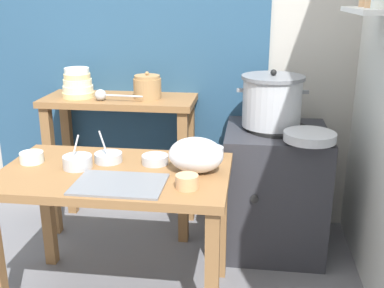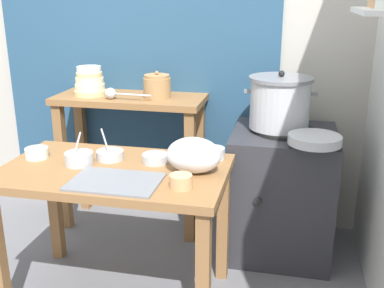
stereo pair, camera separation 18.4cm
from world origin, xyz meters
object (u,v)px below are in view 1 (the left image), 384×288
ladle (103,95)px  prep_bowl_0 (77,161)px  stove_block (274,189)px  plastic_bag (196,155)px  back_shelf_table (121,131)px  prep_table (115,192)px  prep_bowl_5 (213,152)px  prep_bowl_3 (155,159)px  prep_bowl_1 (187,181)px  prep_bowl_2 (32,157)px  serving_tray (119,184)px  steamer_pot (272,101)px  wide_pan (310,137)px  clay_pot (147,87)px  bowl_stack_enamel (78,84)px  prep_bowl_4 (108,157)px

ladle → prep_bowl_0: ladle is taller
stove_block → plastic_bag: 0.86m
back_shelf_table → ladle: (-0.07, -0.10, 0.26)m
prep_table → prep_bowl_5: 0.53m
plastic_bag → prep_bowl_3: 0.24m
prep_bowl_1 → prep_bowl_2: 0.84m
back_shelf_table → serving_tray: size_ratio=2.40×
ladle → prep_bowl_1: size_ratio=3.01×
prep_bowl_2 → prep_bowl_3: size_ratio=0.88×
prep_table → prep_bowl_2: size_ratio=9.45×
prep_bowl_0 → steamer_pot: bearing=35.3°
prep_bowl_0 → prep_bowl_5: (0.64, 0.22, -0.00)m
back_shelf_table → steamer_pot: bearing=-6.6°
serving_tray → prep_bowl_2: (-0.52, 0.22, 0.02)m
wide_pan → prep_table: bearing=-156.8°
serving_tray → plastic_bag: size_ratio=1.54×
prep_bowl_2 → prep_bowl_5: 0.91m
steamer_pot → prep_bowl_0: (-0.94, -0.67, -0.18)m
steamer_pot → plastic_bag: bearing=-119.5°
prep_table → prep_bowl_5: prep_bowl_5 is taller
prep_table → stove_block: (0.80, 0.66, -0.23)m
prep_bowl_1 → prep_bowl_5: size_ratio=0.92×
ladle → plastic_bag: ladle is taller
steamer_pot → serving_tray: size_ratio=1.03×
steamer_pot → prep_bowl_2: size_ratio=3.54×
plastic_bag → prep_bowl_2: bearing=178.4°
steamer_pot → prep_bowl_3: 0.83m
clay_pot → prep_bowl_3: bearing=-74.7°
back_shelf_table → serving_tray: 1.00m
ladle → wide_pan: size_ratio=1.09×
plastic_bag → prep_bowl_0: size_ratio=1.64×
ladle → serving_tray: (0.34, -0.85, -0.21)m
back_shelf_table → bowl_stack_enamel: bearing=-174.9°
steamer_pot → prep_bowl_4: 1.01m
clay_pot → back_shelf_table: bearing=180.0°
prep_bowl_2 → ladle: bearing=74.4°
ladle → prep_bowl_2: ladle is taller
prep_table → steamer_pot: (0.76, 0.68, 0.32)m
steamer_pot → serving_tray: bearing=-128.8°
prep_bowl_0 → prep_bowl_4: (0.12, 0.10, -0.01)m
back_shelf_table → prep_bowl_4: bearing=-79.3°
prep_table → bowl_stack_enamel: (-0.45, 0.77, 0.37)m
steamer_pot → prep_bowl_0: 1.17m
clay_pot → plastic_bag: (0.40, -0.76, -0.17)m
prep_bowl_3 → prep_bowl_1: bearing=-54.6°
back_shelf_table → ladle: 0.29m
clay_pot → bowl_stack_enamel: (-0.44, -0.02, 0.01)m
stove_block → plastic_bag: size_ratio=3.01×
steamer_pot → prep_bowl_5: steamer_pot is taller
prep_bowl_2 → prep_bowl_4: bearing=9.0°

